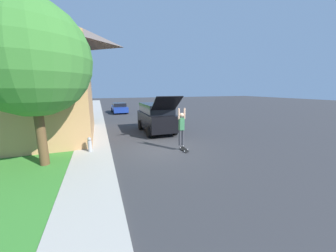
# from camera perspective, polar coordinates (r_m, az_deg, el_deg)

# --- Properties ---
(ground_plane) EXTENTS (120.00, 120.00, 0.00)m
(ground_plane) POSITION_cam_1_polar(r_m,az_deg,el_deg) (10.48, -1.88, -6.76)
(ground_plane) COLOR #333335
(lawn) EXTENTS (10.00, 80.00, 0.08)m
(lawn) POSITION_cam_1_polar(r_m,az_deg,el_deg) (16.51, -37.00, -2.21)
(lawn) COLOR #387F2D
(lawn) RESTS_ON ground_plane
(sidewalk) EXTENTS (1.80, 80.00, 0.10)m
(sidewalk) POSITION_cam_1_polar(r_m,az_deg,el_deg) (15.79, -21.58, -1.19)
(sidewalk) COLOR #ADA89E
(sidewalk) RESTS_ON ground_plane
(house) EXTENTS (9.79, 8.20, 8.65)m
(house) POSITION_cam_1_polar(r_m,az_deg,el_deg) (14.99, -41.00, 13.73)
(house) COLOR tan
(house) RESTS_ON lawn
(lawn_tree_near) EXTENTS (4.42, 4.42, 6.50)m
(lawn_tree_near) POSITION_cam_1_polar(r_m,az_deg,el_deg) (9.20, -36.31, 16.09)
(lawn_tree_near) COLOR brown
(lawn_tree_near) RESTS_ON lawn
(lawn_tree_far) EXTENTS (3.58, 3.58, 6.96)m
(lawn_tree_far) POSITION_cam_1_polar(r_m,az_deg,el_deg) (20.78, -27.44, 15.51)
(lawn_tree_far) COLOR brown
(lawn_tree_far) RESTS_ON lawn
(suv_parked) EXTENTS (2.11, 5.18, 2.82)m
(suv_parked) POSITION_cam_1_polar(r_m,az_deg,el_deg) (14.11, -3.64, 2.74)
(suv_parked) COLOR black
(suv_parked) RESTS_ON ground_plane
(car_down_street) EXTENTS (1.98, 4.56, 1.35)m
(car_down_street) POSITION_cam_1_polar(r_m,az_deg,el_deg) (26.64, -14.61, 5.39)
(car_down_street) COLOR navy
(car_down_street) RESTS_ON ground_plane
(skateboarder) EXTENTS (0.41, 0.23, 1.97)m
(skateboarder) POSITION_cam_1_polar(r_m,az_deg,el_deg) (9.77, 4.14, -0.10)
(skateboarder) COLOR #38383D
(skateboarder) RESTS_ON ground_plane
(skateboard) EXTENTS (0.25, 0.76, 0.22)m
(skateboard) POSITION_cam_1_polar(r_m,az_deg,el_deg) (10.01, 4.95, -7.12)
(skateboard) COLOR black
(skateboard) RESTS_ON ground_plane
(fire_hydrant) EXTENTS (0.20, 0.20, 0.74)m
(fire_hydrant) POSITION_cam_1_polar(r_m,az_deg,el_deg) (10.37, -22.76, -5.23)
(fire_hydrant) COLOR #99999E
(fire_hydrant) RESTS_ON sidewalk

